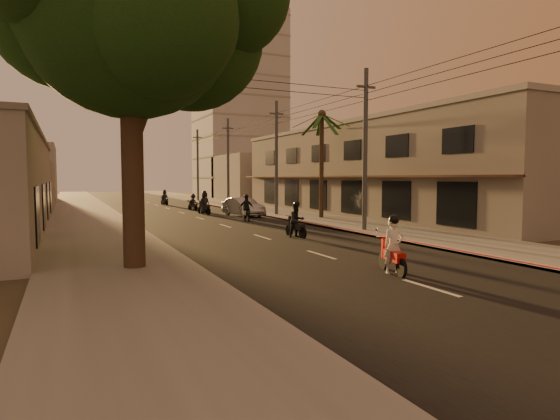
# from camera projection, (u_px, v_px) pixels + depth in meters

# --- Properties ---
(ground) EXTENTS (160.00, 160.00, 0.00)m
(ground) POSITION_uv_depth(u_px,v_px,m) (349.00, 264.00, 16.40)
(ground) COLOR #383023
(ground) RESTS_ON ground
(road) EXTENTS (10.00, 140.00, 0.02)m
(road) POSITION_uv_depth(u_px,v_px,m) (200.00, 218.00, 34.52)
(road) COLOR black
(road) RESTS_ON ground
(sidewalk_right) EXTENTS (5.00, 140.00, 0.12)m
(sidewalk_right) POSITION_uv_depth(u_px,v_px,m) (291.00, 214.00, 37.64)
(sidewalk_right) COLOR slate
(sidewalk_right) RESTS_ON ground
(sidewalk_left) EXTENTS (5.00, 140.00, 0.12)m
(sidewalk_left) POSITION_uv_depth(u_px,v_px,m) (91.00, 222.00, 31.39)
(sidewalk_left) COLOR slate
(sidewalk_left) RESTS_ON ground
(curb_stripe) EXTENTS (0.20, 60.00, 0.20)m
(curb_stripe) POSITION_uv_depth(u_px,v_px,m) (292.00, 220.00, 32.11)
(curb_stripe) COLOR red
(curb_stripe) RESTS_ON ground
(shophouse_row) EXTENTS (8.80, 34.20, 7.30)m
(shophouse_row) POSITION_uv_depth(u_px,v_px,m) (373.00, 170.00, 38.27)
(shophouse_row) COLOR gray
(shophouse_row) RESTS_ON ground
(distant_tower) EXTENTS (12.10, 12.10, 28.00)m
(distant_tower) POSITION_uv_depth(u_px,v_px,m) (239.00, 107.00, 72.84)
(distant_tower) COLOR #B7B5B2
(distant_tower) RESTS_ON ground
(broadleaf_tree) EXTENTS (9.60, 8.70, 12.10)m
(broadleaf_tree) POSITION_uv_depth(u_px,v_px,m) (141.00, 7.00, 14.99)
(broadleaf_tree) COLOR black
(broadleaf_tree) RESTS_ON ground
(palm_tree) EXTENTS (5.00, 5.00, 8.20)m
(palm_tree) POSITION_uv_depth(u_px,v_px,m) (322.00, 120.00, 33.73)
(palm_tree) COLOR black
(palm_tree) RESTS_ON ground
(utility_poles) EXTENTS (1.20, 48.26, 9.00)m
(utility_poles) POSITION_uv_depth(u_px,v_px,m) (276.00, 133.00, 36.65)
(utility_poles) COLOR #38383A
(utility_poles) RESTS_ON ground
(filler_right) EXTENTS (8.00, 14.00, 6.00)m
(filler_right) POSITION_uv_depth(u_px,v_px,m) (253.00, 178.00, 62.80)
(filler_right) COLOR gray
(filler_right) RESTS_ON ground
(filler_left_near) EXTENTS (8.00, 14.00, 4.40)m
(filler_left_near) POSITION_uv_depth(u_px,v_px,m) (3.00, 187.00, 41.22)
(filler_left_near) COLOR gray
(filler_left_near) RESTS_ON ground
(filler_left_far) EXTENTS (8.00, 14.00, 7.00)m
(filler_left_far) POSITION_uv_depth(u_px,v_px,m) (20.00, 174.00, 57.44)
(filler_left_far) COLOR gray
(filler_left_far) RESTS_ON ground
(scooter_red) EXTENTS (0.91, 1.87, 1.87)m
(scooter_red) POSITION_uv_depth(u_px,v_px,m) (393.00, 248.00, 14.68)
(scooter_red) COLOR black
(scooter_red) RESTS_ON ground
(scooter_mid_a) EXTENTS (0.96, 1.89, 1.86)m
(scooter_mid_a) POSITION_uv_depth(u_px,v_px,m) (297.00, 221.00, 23.55)
(scooter_mid_a) COLOR black
(scooter_mid_a) RESTS_ON ground
(scooter_mid_b) EXTENTS (1.17, 1.89, 1.87)m
(scooter_mid_b) POSITION_uv_depth(u_px,v_px,m) (246.00, 209.00, 32.49)
(scooter_mid_b) COLOR black
(scooter_mid_b) RESTS_ON ground
(scooter_far_a) EXTENTS (1.17, 1.96, 1.96)m
(scooter_far_a) POSITION_uv_depth(u_px,v_px,m) (205.00, 204.00, 38.26)
(scooter_far_a) COLOR black
(scooter_far_a) RESTS_ON ground
(scooter_far_b) EXTENTS (1.26, 1.57, 1.57)m
(scooter_far_b) POSITION_uv_depth(u_px,v_px,m) (193.00, 203.00, 42.57)
(scooter_far_b) COLOR black
(scooter_far_b) RESTS_ON ground
(parked_car) EXTENTS (2.96, 4.92, 1.46)m
(parked_car) POSITION_uv_depth(u_px,v_px,m) (243.00, 207.00, 36.47)
(parked_car) COLOR #9C9FA3
(parked_car) RESTS_ON ground
(scooter_far_c) EXTENTS (1.01, 1.70, 1.69)m
(scooter_far_c) POSITION_uv_depth(u_px,v_px,m) (165.00, 198.00, 51.14)
(scooter_far_c) COLOR black
(scooter_far_c) RESTS_ON ground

